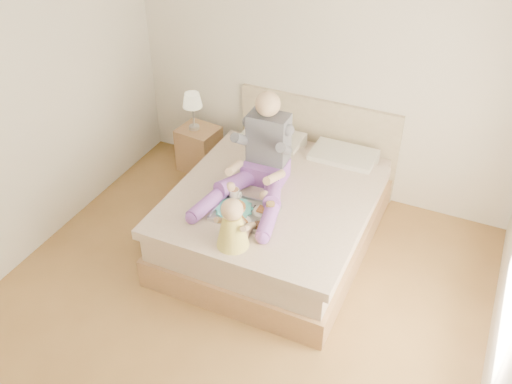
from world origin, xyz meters
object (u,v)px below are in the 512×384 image
at_px(nightstand, 199,149).
at_px(adult, 260,162).
at_px(tray, 245,211).
at_px(bed, 280,209).
at_px(baby, 233,226).

bearing_deg(nightstand, adult, -30.18).
relative_size(nightstand, tray, 0.97).
distance_m(nightstand, tray, 1.76).
height_order(adult, tray, adult).
xyz_separation_m(adult, tray, (0.05, -0.42, -0.23)).
distance_m(bed, nightstand, 1.46).
relative_size(nightstand, baby, 1.15).
xyz_separation_m(adult, baby, (0.13, -0.80, -0.08)).
bearing_deg(bed, nightstand, 150.55).
relative_size(bed, baby, 5.01).
bearing_deg(baby, tray, 105.13).
xyz_separation_m(bed, adult, (-0.15, -0.11, 0.55)).
bearing_deg(nightstand, bed, -23.10).
bearing_deg(adult, nightstand, 141.74).
height_order(tray, baby, baby).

